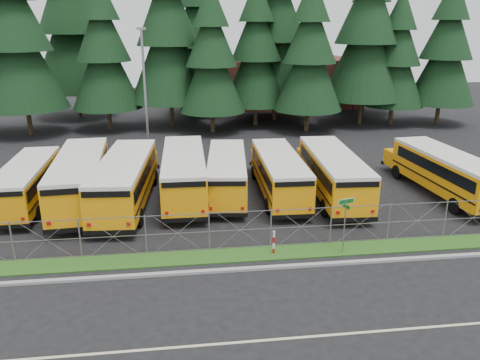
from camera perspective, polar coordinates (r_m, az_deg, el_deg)
name	(u,v)px	position (r m, az deg, el deg)	size (l,w,h in m)	color
ground	(286,237)	(24.38, 5.63, -6.94)	(120.00, 120.00, 0.00)	black
curb	(301,266)	(21.68, 7.41, -10.30)	(50.00, 0.25, 0.12)	gray
grass_verge	(294,252)	(22.89, 6.55, -8.69)	(50.00, 1.40, 0.06)	#1C4313
road_lane_line	(334,335)	(17.77, 11.44, -18.00)	(50.00, 0.12, 0.01)	beige
chainlink_fence	(291,227)	(23.08, 6.24, -5.76)	(44.00, 0.10, 2.00)	gray
brick_building	(266,82)	(62.84, 3.21, 11.83)	(22.00, 10.00, 6.00)	maroon
bus_0	(29,184)	(30.84, -24.33, -0.40)	(2.33, 9.88, 2.59)	#FF9C08
bus_1	(81,180)	(29.72, -18.77, 0.04)	(2.71, 11.48, 3.01)	#FF9C08
bus_2	(126,181)	(28.72, -13.69, -0.16)	(2.67, 11.32, 2.97)	#FF9C08
bus_3	(184,174)	(29.51, -6.82, 0.68)	(2.61, 11.05, 2.90)	#FF9C08
bus_4	(227,175)	(29.70, -1.60, 0.67)	(2.38, 10.07, 2.64)	#FF9C08
bus_5	(278,175)	(29.64, 4.68, 0.66)	(2.45, 10.37, 2.72)	#FF9C08
bus_6	(331,174)	(29.89, 11.09, 0.68)	(2.60, 11.00, 2.88)	#FF9C08
bus_east	(443,173)	(32.33, 23.46, 0.75)	(2.52, 10.69, 2.80)	#FF9C08
street_sign	(345,214)	(22.32, 12.72, -4.12)	(0.81, 0.54, 2.81)	gray
striped_bollard	(274,243)	(22.39, 4.14, -7.63)	(0.11, 0.11, 1.20)	#B20C0C
light_standard	(145,90)	(37.74, -11.50, 10.72)	(0.70, 0.35, 10.14)	gray
conifer_1	(18,41)	(49.48, -25.46, 15.02)	(7.97, 7.97, 17.62)	black
conifer_2	(104,53)	(49.21, -16.29, 14.59)	(6.86, 6.86, 15.17)	black
conifer_3	(168,36)	(49.34, -8.75, 16.93)	(8.27, 8.27, 18.29)	black
conifer_4	(212,59)	(46.29, -3.49, 14.52)	(6.47, 6.47, 14.31)	black
conifer_5	(256,53)	(49.66, 1.99, 15.20)	(6.76, 6.76, 14.95)	black
conifer_6	(310,55)	(47.17, 8.49, 14.80)	(6.74, 6.74, 14.90)	black
conifer_7	(366,35)	(51.80, 15.16, 16.73)	(8.38, 8.38, 18.54)	black
conifer_8	(397,58)	(52.54, 18.58, 13.86)	(6.26, 6.26, 13.84)	black
conifer_9	(446,52)	(54.55, 23.82, 14.13)	(6.87, 6.87, 15.18)	black
conifer_10	(70,24)	(57.28, -19.98, 17.39)	(9.26, 9.26, 20.49)	black
conifer_11	(197,40)	(55.74, -5.21, 16.63)	(7.74, 7.74, 17.11)	black
conifer_12	(276,33)	(52.43, 4.41, 17.44)	(8.49, 8.49, 18.77)	black
conifer_13	(369,36)	(58.40, 15.40, 16.57)	(8.11, 8.11, 17.94)	black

